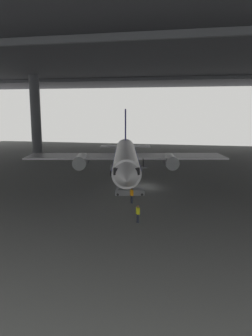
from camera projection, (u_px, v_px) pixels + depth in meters
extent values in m
plane|color=slate|center=(140.00, 187.00, 43.18)|extent=(110.00, 110.00, 0.00)
cylinder|color=#4C4F54|center=(36.00, 117.00, 67.38)|extent=(2.09, 2.09, 17.24)
cube|color=#38383D|center=(154.00, 63.00, 53.24)|extent=(121.00, 99.00, 1.20)
cube|color=#4C4F54|center=(122.00, 37.00, 29.57)|extent=(115.50, 0.50, 0.70)
cube|color=#4C4F54|center=(163.00, 79.00, 69.31)|extent=(115.50, 0.50, 0.70)
cylinder|color=white|center=(126.00, 158.00, 47.06)|extent=(8.42, 24.86, 3.32)
cone|color=white|center=(127.00, 177.00, 33.43)|extent=(4.01, 4.57, 3.25)
cube|color=black|center=(126.00, 170.00, 35.42)|extent=(3.24, 2.86, 0.73)
cone|color=white|center=(125.00, 145.00, 60.63)|extent=(3.87, 5.78, 2.82)
cube|color=navy|center=(125.00, 124.00, 57.84)|extent=(0.99, 3.59, 5.43)
cube|color=white|center=(138.00, 146.00, 57.66)|extent=(4.69, 3.54, 0.16)
cube|color=white|center=(113.00, 146.00, 57.63)|extent=(4.69, 3.54, 0.16)
cube|color=white|center=(180.00, 156.00, 51.11)|extent=(14.82, 8.80, 0.24)
cylinder|color=#9EA3A8|center=(171.00, 162.00, 49.43)|extent=(2.91, 4.65, 2.06)
cube|color=white|center=(72.00, 156.00, 51.00)|extent=(14.82, 8.80, 0.24)
cylinder|color=#9EA3A8|center=(81.00, 162.00, 49.35)|extent=(2.91, 4.65, 2.06)
cube|color=navy|center=(126.00, 156.00, 47.02)|extent=(8.10, 23.11, 0.16)
cylinder|color=#9EA3A8|center=(126.00, 184.00, 39.26)|extent=(0.20, 0.20, 1.15)
cylinder|color=black|center=(126.00, 190.00, 39.41)|extent=(0.48, 0.94, 0.90)
cylinder|color=#9EA3A8|center=(140.00, 168.00, 49.81)|extent=(0.20, 0.20, 1.15)
cylinder|color=black|center=(140.00, 173.00, 49.95)|extent=(0.48, 0.94, 0.90)
cylinder|color=#9EA3A8|center=(111.00, 168.00, 49.78)|extent=(0.20, 0.20, 1.15)
cylinder|color=black|center=(111.00, 173.00, 49.92)|extent=(0.48, 0.94, 0.90)
cube|color=slate|center=(130.00, 191.00, 39.28)|extent=(3.81, 2.22, 0.70)
cube|color=slate|center=(130.00, 178.00, 38.97)|extent=(3.53, 1.97, 2.82)
cube|color=slate|center=(143.00, 167.00, 38.74)|extent=(1.35, 1.50, 0.12)
cylinder|color=black|center=(143.00, 162.00, 39.24)|extent=(0.06, 0.06, 1.00)
cylinder|color=black|center=(144.00, 164.00, 38.06)|extent=(0.06, 0.06, 1.00)
cylinder|color=black|center=(141.00, 192.00, 40.01)|extent=(0.32, 0.18, 0.30)
cylinder|color=black|center=(142.00, 194.00, 38.64)|extent=(0.32, 0.18, 0.30)
cylinder|color=black|center=(118.00, 192.00, 40.00)|extent=(0.32, 0.18, 0.30)
cylinder|color=black|center=(118.00, 195.00, 38.62)|extent=(0.32, 0.18, 0.30)
cylinder|color=#232838|center=(138.00, 219.00, 29.22)|extent=(0.14, 0.14, 0.85)
cylinder|color=#232838|center=(137.00, 218.00, 29.38)|extent=(0.14, 0.14, 0.85)
cube|color=yellow|center=(138.00, 211.00, 29.17)|extent=(0.40, 0.42, 0.60)
cylinder|color=yellow|center=(139.00, 211.00, 28.97)|extent=(0.09, 0.09, 0.57)
cylinder|color=yellow|center=(137.00, 210.00, 29.37)|extent=(0.09, 0.09, 0.57)
sphere|color=brown|center=(138.00, 206.00, 29.10)|extent=(0.23, 0.23, 0.23)
cylinder|color=#232838|center=(132.00, 200.00, 35.39)|extent=(0.14, 0.14, 0.88)
cylinder|color=#232838|center=(131.00, 199.00, 35.54)|extent=(0.14, 0.14, 0.88)
cube|color=orange|center=(132.00, 193.00, 35.33)|extent=(0.41, 0.41, 0.62)
cylinder|color=orange|center=(133.00, 193.00, 35.14)|extent=(0.09, 0.09, 0.59)
cylinder|color=orange|center=(131.00, 192.00, 35.51)|extent=(0.09, 0.09, 0.59)
sphere|color=brown|center=(132.00, 189.00, 35.25)|extent=(0.24, 0.24, 0.24)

